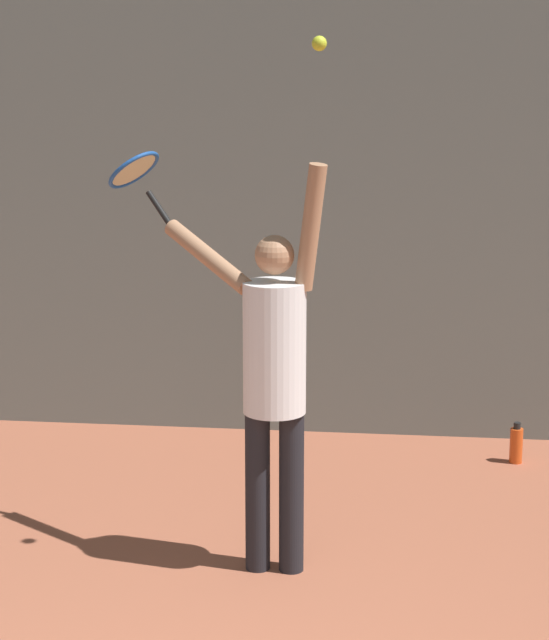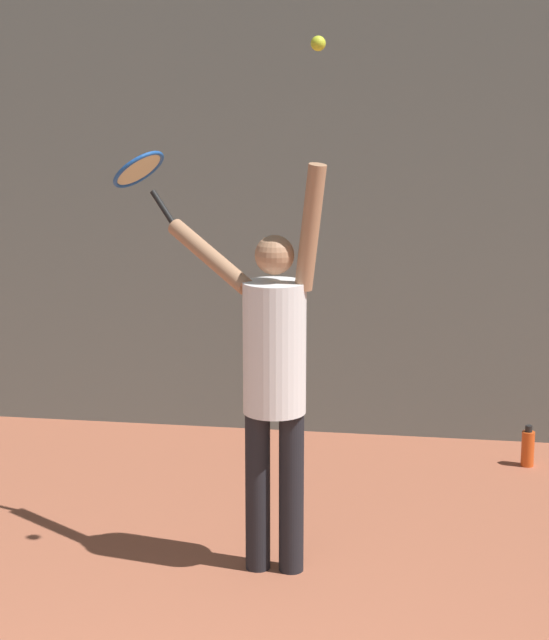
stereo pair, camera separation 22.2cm
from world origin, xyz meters
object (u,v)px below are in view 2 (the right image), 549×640
at_px(tennis_ball, 318,43).
at_px(tennis_player, 273,369).
at_px(water_bottle, 528,448).
at_px(tennis_racket, 141,173).

bearing_deg(tennis_ball, tennis_player, 152.75).
distance_m(tennis_player, water_bottle, 2.50).
height_order(tennis_ball, water_bottle, tennis_ball).
bearing_deg(water_bottle, tennis_ball, -121.34).
relative_size(tennis_ball, water_bottle, 0.26).
height_order(tennis_player, water_bottle, tennis_player).
xyz_separation_m(tennis_player, tennis_ball, (0.23, -0.12, 1.61)).
relative_size(tennis_player, water_bottle, 7.68).
distance_m(tennis_player, tennis_racket, 1.31).
distance_m(tennis_racket, water_bottle, 3.22).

